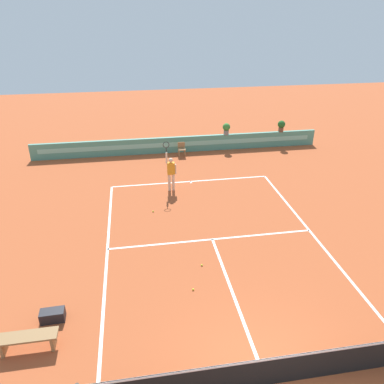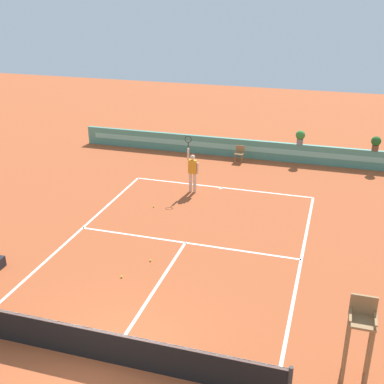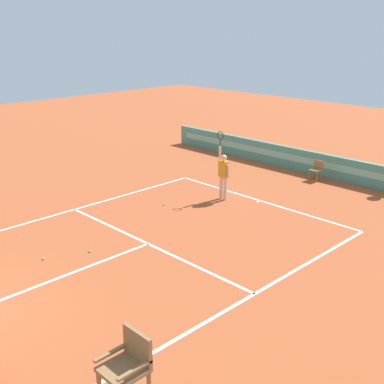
{
  "view_description": "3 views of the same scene",
  "coord_description": "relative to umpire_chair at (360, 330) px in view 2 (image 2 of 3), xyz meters",
  "views": [
    {
      "loc": [
        -2.79,
        -5.56,
        8.34
      ],
      "look_at": [
        -0.45,
        8.71,
        1.0
      ],
      "focal_mm": 34.49,
      "sensor_mm": 36.0,
      "label": 1
    },
    {
      "loc": [
        4.79,
        -8.66,
        8.61
      ],
      "look_at": [
        -0.45,
        8.71,
        1.0
      ],
      "focal_mm": 46.58,
      "sensor_mm": 36.0,
      "label": 2
    },
    {
      "loc": [
        10.63,
        -2.17,
        6.28
      ],
      "look_at": [
        -0.45,
        8.71,
        1.0
      ],
      "focal_mm": 46.02,
      "sensor_mm": 36.0,
      "label": 3
    }
  ],
  "objects": [
    {
      "name": "court_lines",
      "position": [
        -5.8,
        5.45,
        -1.34
      ],
      "size": [
        8.32,
        11.94,
        0.01
      ],
      "color": "white",
      "rests_on": "ground"
    },
    {
      "name": "tennis_ball_near_baseline",
      "position": [
        -7.04,
        2.36,
        -1.31
      ],
      "size": [
        0.07,
        0.07,
        0.07
      ],
      "primitive_type": "sphere",
      "color": "#CCE033",
      "rests_on": "ground"
    },
    {
      "name": "tennis_ball_by_sideline",
      "position": [
        -6.53,
        3.56,
        -1.31
      ],
      "size": [
        0.07,
        0.07,
        0.07
      ],
      "primitive_type": "sphere",
      "color": "#CCE033",
      "rests_on": "ground"
    },
    {
      "name": "umpire_chair",
      "position": [
        0.0,
        0.0,
        0.0
      ],
      "size": [
        0.6,
        0.6,
        2.14
      ],
      "color": "olive",
      "rests_on": "ground"
    },
    {
      "name": "potted_plant_far_right",
      "position": [
        0.88,
        15.13,
        0.07
      ],
      "size": [
        0.48,
        0.48,
        0.72
      ],
      "color": "brown",
      "rests_on": "back_wall_barrier"
    },
    {
      "name": "tennis_player",
      "position": [
        -6.92,
        9.76,
        -0.29
      ],
      "size": [
        0.62,
        0.22,
        2.58
      ],
      "color": "beige",
      "rests_on": "ground"
    },
    {
      "name": "ground_plane",
      "position": [
        -5.8,
        4.74,
        -1.34
      ],
      "size": [
        60.0,
        60.0,
        0.0
      ],
      "primitive_type": "plane",
      "color": "#A84C28"
    },
    {
      "name": "tennis_ball_mid_court",
      "position": [
        -7.99,
        7.71,
        -1.31
      ],
      "size": [
        0.07,
        0.07,
        0.07
      ],
      "primitive_type": "sphere",
      "color": "#CCE033",
      "rests_on": "ground"
    },
    {
      "name": "ball_kid_chair",
      "position": [
        -5.75,
        14.39,
        -0.86
      ],
      "size": [
        0.44,
        0.44,
        0.85
      ],
      "color": "olive",
      "rests_on": "ground"
    },
    {
      "name": "back_wall_barrier",
      "position": [
        -5.8,
        15.12,
        -0.84
      ],
      "size": [
        18.0,
        0.21,
        1.0
      ],
      "color": "#4C8E7A",
      "rests_on": "ground"
    },
    {
      "name": "potted_plant_right",
      "position": [
        -2.78,
        15.13,
        0.07
      ],
      "size": [
        0.48,
        0.48,
        0.72
      ],
      "color": "gray",
      "rests_on": "back_wall_barrier"
    },
    {
      "name": "net",
      "position": [
        -5.8,
        -1.26,
        -0.83
      ],
      "size": [
        8.92,
        0.1,
        1.0
      ],
      "color": "#333333",
      "rests_on": "ground"
    }
  ]
}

